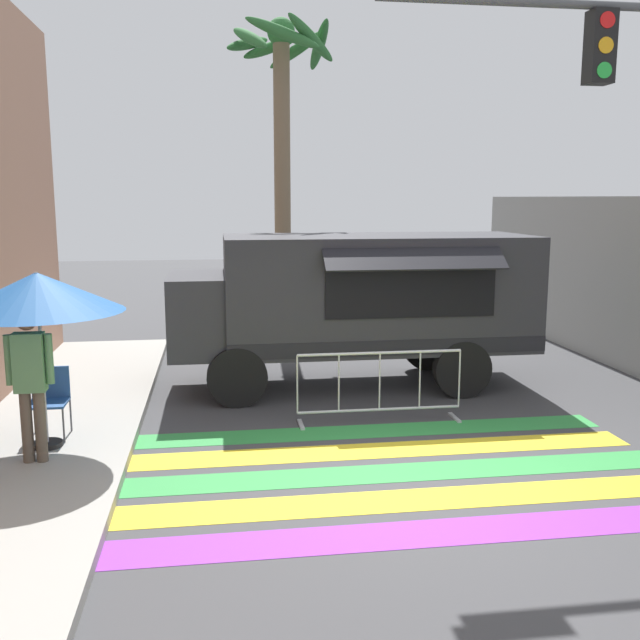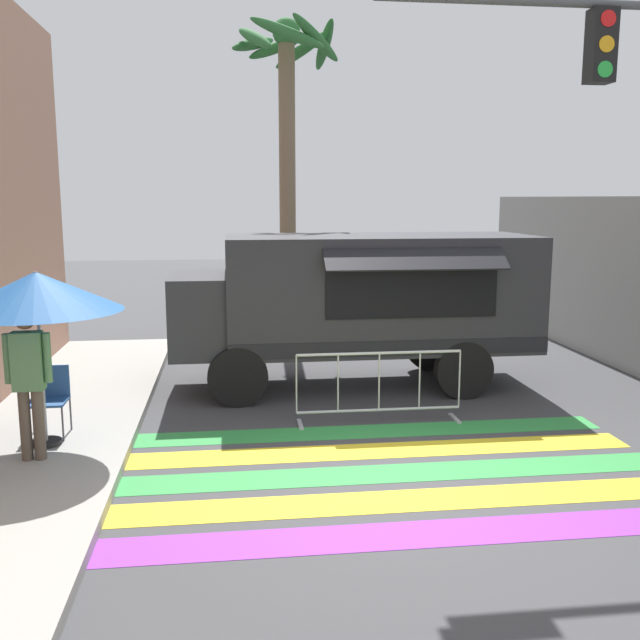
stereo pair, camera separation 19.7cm
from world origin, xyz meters
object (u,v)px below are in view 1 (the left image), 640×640
Objects in this scene: barricade_front at (380,387)px; palm_tree at (282,118)px; food_truck at (350,297)px; vendor_person at (30,375)px; patio_umbrella at (37,293)px; traffic_signal_pole at (639,128)px; folding_chair at (49,395)px.

barricade_front is 7.80m from palm_tree.
food_truck is at bearing -81.01° from palm_tree.
barricade_front is 0.34× the size of palm_tree.
vendor_person is at bearing -142.59° from food_truck.
vendor_person is at bearing -91.86° from patio_umbrella.
folding_chair is (-7.68, 0.34, -3.40)m from traffic_signal_pole.
vendor_person is at bearing -175.40° from traffic_signal_pole.
patio_umbrella is 0.31× the size of palm_tree.
palm_tree reaches higher than food_truck.
patio_umbrella is 1.02m from vendor_person.
vendor_person is at bearing -101.76° from folding_chair.
folding_chair is 0.37× the size of barricade_front.
vendor_person is (-4.33, -3.31, -0.36)m from food_truck.
patio_umbrella is (-7.63, -0.11, -2.02)m from traffic_signal_pole.
barricade_front is at bearing -9.61° from folding_chair.
traffic_signal_pole is at bearing -60.50° from palm_tree.
folding_chair is at bearing -175.77° from barricade_front.
traffic_signal_pole is (3.32, -2.69, 2.54)m from food_truck.
barricade_front is (4.42, 0.33, -0.15)m from folding_chair.
patio_umbrella is 1.21× the size of vendor_person.
vendor_person is 9.29m from palm_tree.
palm_tree reaches higher than traffic_signal_pole.
food_truck is 5.17m from patio_umbrella.
traffic_signal_pole is at bearing 20.69° from vendor_person.
folding_chair is at bearing -151.62° from food_truck.
barricade_front is at bearing 10.05° from patio_umbrella.
palm_tree reaches higher than barricade_front.
food_truck is 2.27m from barricade_front.
folding_chair is at bearing 96.52° from patio_umbrella.
palm_tree reaches higher than vendor_person.
vendor_person reaches higher than folding_chair.
patio_umbrella is 1.45m from folding_chair.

